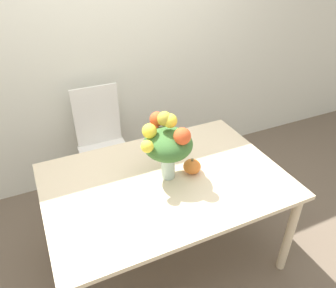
% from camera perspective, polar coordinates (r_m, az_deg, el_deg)
% --- Properties ---
extents(ground_plane, '(12.00, 12.00, 0.00)m').
position_cam_1_polar(ground_plane, '(2.68, -0.42, -18.24)').
color(ground_plane, brown).
extents(wall_back, '(8.00, 0.06, 2.70)m').
position_cam_1_polar(wall_back, '(2.92, -10.92, 17.80)').
color(wall_back, silver).
rests_on(wall_back, ground_plane).
extents(dining_table, '(1.56, 1.07, 0.72)m').
position_cam_1_polar(dining_table, '(2.21, -0.49, -7.64)').
color(dining_table, beige).
rests_on(dining_table, ground_plane).
extents(flower_vase, '(0.36, 0.34, 0.47)m').
position_cam_1_polar(flower_vase, '(2.03, -0.19, 0.21)').
color(flower_vase, '#B2CCBC').
rests_on(flower_vase, dining_table).
extents(pumpkin, '(0.12, 0.12, 0.11)m').
position_cam_1_polar(pumpkin, '(2.20, 4.21, -3.92)').
color(pumpkin, orange).
rests_on(pumpkin, dining_table).
extents(dining_chair_near_window, '(0.43, 0.43, 1.01)m').
position_cam_1_polar(dining_chair_near_window, '(2.94, -11.25, -0.03)').
color(dining_chair_near_window, white).
rests_on(dining_chair_near_window, ground_plane).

